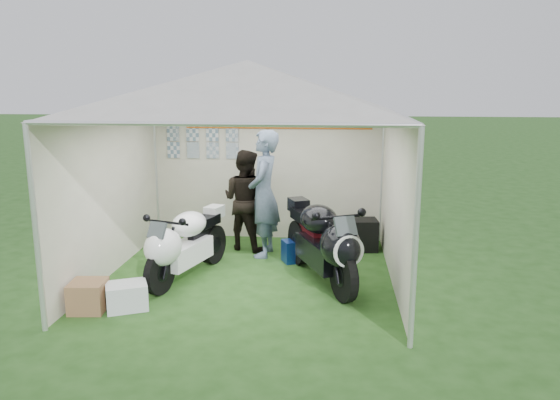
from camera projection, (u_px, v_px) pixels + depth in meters
The scene contains 10 objects.
ground at pixel (250, 275), 7.83m from camera, with size 80.00×80.00×0.00m, color #214916.
canopy_tent at pixel (248, 93), 7.33m from camera, with size 5.66×5.66×3.00m.
motorcycle_white at pixel (184, 242), 7.55m from camera, with size 0.84×1.92×0.97m.
motorcycle_black at pixel (324, 240), 7.38m from camera, with size 1.17×2.10×1.10m.
paddock_stand at pixel (298, 251), 8.42m from camera, with size 0.45×0.28×0.34m, color #1941BA.
person_dark_jacket at pixel (245, 200), 8.94m from camera, with size 0.80×0.63×1.65m, color black.
person_blue_jacket at pixel (264, 194), 8.55m from camera, with size 0.73×0.48×2.00m, color slate.
equipment_box at pixel (361, 235), 8.98m from camera, with size 0.52×0.41×0.52m, color black.
crate_0 at pixel (127, 296), 6.64m from camera, with size 0.48×0.37×0.32m, color silver.
crate_1 at pixel (88, 296), 6.58m from camera, with size 0.41×0.41×0.37m, color #8C6441.
Camera 1 is at (1.17, -7.35, 2.69)m, focal length 35.00 mm.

